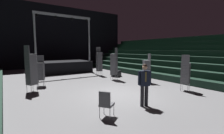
{
  "coord_description": "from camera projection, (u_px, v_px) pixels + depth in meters",
  "views": [
    {
      "loc": [
        -4.87,
        -6.66,
        2.33
      ],
      "look_at": [
        -0.07,
        0.35,
        1.4
      ],
      "focal_mm": 25.54,
      "sensor_mm": 36.0,
      "label": 1
    }
  ],
  "objects": [
    {
      "name": "chair_stack_rear_left",
      "position": [
        147.0,
        68.0,
        11.22
      ],
      "size": [
        0.58,
        0.58,
        2.05
      ],
      "rotation": [
        0.0,
        0.0,
        1.15
      ],
      "color": "#B2B5BA",
      "rests_on": "ground_plane"
    },
    {
      "name": "chair_stack_mid_left",
      "position": [
        31.0,
        69.0,
        8.7
      ],
      "size": [
        0.59,
        0.59,
        2.56
      ],
      "rotation": [
        0.0,
        0.0,
        5.19
      ],
      "color": "#B2B5BA",
      "rests_on": "ground_plane"
    },
    {
      "name": "man_with_tie",
      "position": [
        145.0,
        82.0,
        6.48
      ],
      "size": [
        0.56,
        0.37,
        1.76
      ],
      "rotation": [
        0.0,
        0.0,
        2.74
      ],
      "color": "black",
      "rests_on": "ground_plane"
    },
    {
      "name": "chair_stack_front_left",
      "position": [
        114.0,
        64.0,
        12.26
      ],
      "size": [
        0.61,
        0.61,
        2.48
      ],
      "rotation": [
        0.0,
        0.0,
        0.56
      ],
      "color": "#B2B5BA",
      "rests_on": "ground_plane"
    },
    {
      "name": "bleacher_bank_right",
      "position": [
        186.0,
        56.0,
        13.57
      ],
      "size": [
        6.0,
        24.0,
        3.6
      ],
      "rotation": [
        0.0,
        0.0,
        -1.57
      ],
      "color": "black",
      "rests_on": "ground_plane"
    },
    {
      "name": "chair_stack_mid_centre",
      "position": [
        40.0,
        71.0,
        10.12
      ],
      "size": [
        0.58,
        0.58,
        1.96
      ],
      "rotation": [
        0.0,
        0.0,
        2.74
      ],
      "color": "#B2B5BA",
      "rests_on": "ground_plane"
    },
    {
      "name": "chair_stack_mid_right",
      "position": [
        99.0,
        61.0,
        14.29
      ],
      "size": [
        0.49,
        0.49,
        2.56
      ],
      "rotation": [
        0.0,
        0.0,
        3.02
      ],
      "color": "#B2B5BA",
      "rests_on": "ground_plane"
    },
    {
      "name": "arena_end_wall",
      "position": [
        48.0,
        36.0,
        20.32
      ],
      "size": [
        22.0,
        0.3,
        8.0
      ],
      "primitive_type": "cube",
      "color": "black",
      "rests_on": "ground_plane"
    },
    {
      "name": "stage_riser",
      "position": [
        61.0,
        66.0,
        16.42
      ],
      "size": [
        5.58,
        3.53,
        5.54
      ],
      "color": "black",
      "rests_on": "ground_plane"
    },
    {
      "name": "equipment_road_case",
      "position": [
        116.0,
        74.0,
        13.89
      ],
      "size": [
        1.08,
        0.99,
        0.49
      ],
      "primitive_type": "cube",
      "rotation": [
        0.0,
        0.0,
        0.57
      ],
      "color": "black",
      "rests_on": "ground_plane"
    },
    {
      "name": "ground_plane",
      "position": [
        117.0,
        95.0,
        8.46
      ],
      "size": [
        22.0,
        30.0,
        0.1
      ],
      "primitive_type": "cube",
      "color": "slate"
    },
    {
      "name": "chair_stack_front_right",
      "position": [
        186.0,
        73.0,
        8.95
      ],
      "size": [
        0.56,
        0.56,
        2.05
      ],
      "rotation": [
        0.0,
        0.0,
        5.06
      ],
      "color": "#B2B5BA",
      "rests_on": "ground_plane"
    },
    {
      "name": "loose_chair_near_man",
      "position": [
        106.0,
        103.0,
        5.42
      ],
      "size": [
        0.61,
        0.61,
        0.95
      ],
      "rotation": [
        0.0,
        0.0,
        5.33
      ],
      "color": "#B2B5BA",
      "rests_on": "ground_plane"
    }
  ]
}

